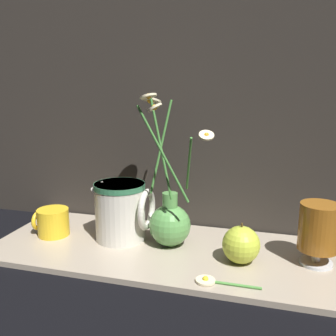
{
  "coord_description": "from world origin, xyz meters",
  "views": [
    {
      "loc": [
        0.21,
        -0.73,
        0.36
      ],
      "look_at": [
        0.0,
        0.0,
        0.19
      ],
      "focal_mm": 40.0,
      "sensor_mm": 36.0,
      "label": 1
    }
  ],
  "objects_px": {
    "orange_fruit": "(241,245)",
    "yellow_mug": "(52,222)",
    "vase_with_flowers": "(171,219)",
    "ceramic_pitcher": "(121,209)",
    "tea_glass": "(319,229)"
  },
  "relations": [
    {
      "from": "orange_fruit",
      "to": "yellow_mug",
      "type": "bearing_deg",
      "value": 177.3
    },
    {
      "from": "vase_with_flowers",
      "to": "yellow_mug",
      "type": "xyz_separation_m",
      "value": [
        -0.29,
        -0.02,
        -0.03
      ]
    },
    {
      "from": "ceramic_pitcher",
      "to": "tea_glass",
      "type": "xyz_separation_m",
      "value": [
        0.42,
        -0.01,
        0.0
      ]
    },
    {
      "from": "vase_with_flowers",
      "to": "yellow_mug",
      "type": "distance_m",
      "value": 0.29
    },
    {
      "from": "vase_with_flowers",
      "to": "tea_glass",
      "type": "bearing_deg",
      "value": -1.68
    },
    {
      "from": "vase_with_flowers",
      "to": "yellow_mug",
      "type": "bearing_deg",
      "value": -175.86
    },
    {
      "from": "yellow_mug",
      "to": "tea_glass",
      "type": "relative_size",
      "value": 0.67
    },
    {
      "from": "yellow_mug",
      "to": "tea_glass",
      "type": "xyz_separation_m",
      "value": [
        0.59,
        0.01,
        0.04
      ]
    },
    {
      "from": "vase_with_flowers",
      "to": "yellow_mug",
      "type": "height_order",
      "value": "vase_with_flowers"
    },
    {
      "from": "ceramic_pitcher",
      "to": "tea_glass",
      "type": "relative_size",
      "value": 1.15
    },
    {
      "from": "ceramic_pitcher",
      "to": "tea_glass",
      "type": "bearing_deg",
      "value": -1.66
    },
    {
      "from": "ceramic_pitcher",
      "to": "orange_fruit",
      "type": "relative_size",
      "value": 1.72
    },
    {
      "from": "yellow_mug",
      "to": "vase_with_flowers",
      "type": "bearing_deg",
      "value": 4.14
    },
    {
      "from": "yellow_mug",
      "to": "orange_fruit",
      "type": "bearing_deg",
      "value": -2.7
    },
    {
      "from": "yellow_mug",
      "to": "tea_glass",
      "type": "height_order",
      "value": "tea_glass"
    }
  ]
}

